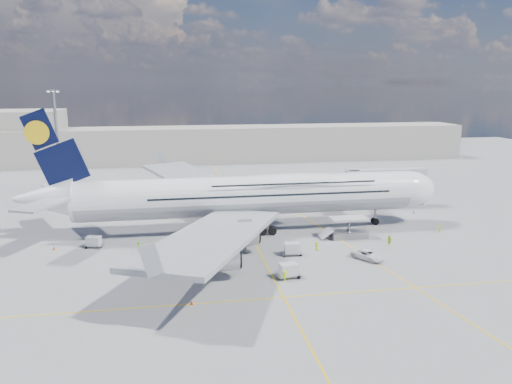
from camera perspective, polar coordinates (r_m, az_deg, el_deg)
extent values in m
plane|color=gray|center=(83.98, 0.15, -6.39)|extent=(300.00, 300.00, 0.00)
cube|color=yellow|center=(83.98, 0.15, -6.38)|extent=(0.25, 220.00, 0.01)
cube|color=yellow|center=(65.72, 3.19, -11.92)|extent=(120.00, 0.25, 0.01)
cube|color=yellow|center=(96.41, 7.36, -3.99)|extent=(14.16, 99.06, 0.01)
cylinder|color=white|center=(91.64, -0.92, -0.36)|extent=(62.00, 7.20, 7.20)
cylinder|color=#9EA0A5|center=(91.67, -0.92, -0.46)|extent=(60.76, 7.13, 7.13)
ellipsoid|color=white|center=(92.75, 3.97, 1.01)|extent=(36.00, 6.84, 3.76)
ellipsoid|color=white|center=(101.00, 16.74, 0.31)|extent=(11.52, 7.20, 7.20)
ellipsoid|color=black|center=(102.36, 18.38, 0.70)|extent=(3.84, 4.16, 1.44)
cone|color=white|center=(93.06, -23.07, -0.67)|extent=(10.00, 6.84, 6.84)
cube|color=black|center=(91.17, -22.31, 4.77)|extent=(11.02, 0.46, 14.61)
cylinder|color=yellow|center=(91.39, -23.73, 6.25)|extent=(4.00, 0.60, 4.00)
cube|color=#999EA3|center=(110.57, -6.61, 1.14)|extent=(25.49, 39.15, 3.35)
cube|color=#999EA3|center=(71.84, -4.80, -5.02)|extent=(25.49, 39.15, 3.35)
cylinder|color=#B7BABF|center=(104.15, -3.60, -0.86)|extent=(5.20, 3.50, 3.50)
cylinder|color=#B7BABF|center=(114.02, -6.42, 0.25)|extent=(5.20, 3.50, 3.50)
cylinder|color=#B7BABF|center=(80.20, -1.67, -4.90)|extent=(5.20, 3.50, 3.50)
cylinder|color=#B7BABF|center=(69.82, -4.14, -7.61)|extent=(5.20, 3.50, 3.50)
cylinder|color=gray|center=(99.55, 13.47, -2.40)|extent=(0.44, 0.44, 3.80)
cylinder|color=black|center=(99.95, 13.43, -3.26)|extent=(1.30, 0.90, 1.30)
cylinder|color=gray|center=(92.76, -0.91, -3.14)|extent=(0.56, 0.56, 3.80)
cylinder|color=black|center=(96.20, -1.20, -3.46)|extent=(1.50, 0.90, 1.50)
cube|color=#B7B7BC|center=(106.22, 11.80, 1.31)|extent=(3.00, 10.00, 2.60)
cube|color=#B7B7BC|center=(113.84, 14.64, 1.91)|extent=(18.00, 3.00, 2.60)
cylinder|color=gray|center=(110.39, 12.13, -0.17)|extent=(0.80, 0.80, 7.10)
cylinder|color=black|center=(111.09, 12.05, -1.73)|extent=(0.90, 0.80, 0.90)
cylinder|color=gray|center=(118.00, 18.10, 0.30)|extent=(1.00, 1.00, 7.10)
cube|color=gray|center=(118.66, 17.99, -1.19)|extent=(2.00, 2.00, 0.80)
cylinder|color=#B7B7BC|center=(102.77, 12.57, 0.91)|extent=(3.60, 3.60, 2.80)
cube|color=silver|center=(89.94, 10.57, -2.99)|extent=(6.50, 3.20, 0.35)
cube|color=gray|center=(90.76, 10.50, -4.79)|extent=(6.50, 3.20, 1.10)
cube|color=gray|center=(90.33, 10.54, -3.88)|extent=(0.22, 1.99, 3.00)
cylinder|color=black|center=(88.89, 9.18, -5.24)|extent=(0.70, 0.30, 0.70)
cube|color=silver|center=(89.30, 7.97, -4.68)|extent=(2.16, 2.60, 1.60)
cylinder|color=gray|center=(126.96, -21.71, 4.95)|extent=(0.70, 0.70, 25.00)
cube|color=gray|center=(126.13, -22.18, 10.67)|extent=(3.00, 0.40, 0.60)
cube|color=#B2AD9E|center=(175.13, -5.20, 5.45)|extent=(180.00, 16.00, 12.00)
cube|color=#B2AD9E|center=(187.90, -27.25, 5.53)|extent=(40.00, 22.00, 18.00)
cube|color=#193814|center=(225.99, 4.10, 6.52)|extent=(160.00, 6.00, 8.00)
cube|color=gray|center=(74.90, -8.89, -8.66)|extent=(2.88, 1.65, 0.17)
cylinder|color=black|center=(74.42, -9.75, -8.93)|extent=(0.41, 0.17, 0.41)
cylinder|color=black|center=(75.48, -8.03, -8.56)|extent=(0.41, 0.17, 0.41)
cube|color=silver|center=(74.63, -8.91, -8.12)|extent=(2.13, 1.51, 1.40)
cube|color=gray|center=(83.14, -7.32, -6.44)|extent=(3.29, 2.30, 0.18)
cylinder|color=black|center=(82.59, -8.13, -6.69)|extent=(0.44, 0.18, 0.44)
cylinder|color=black|center=(83.80, -6.51, -6.36)|extent=(0.44, 0.18, 0.44)
cube|color=gray|center=(82.53, -8.95, -6.66)|extent=(2.83, 1.75, 0.16)
cylinder|color=black|center=(82.06, -9.69, -6.88)|extent=(0.39, 0.16, 0.39)
cylinder|color=black|center=(83.08, -8.21, -6.59)|extent=(0.39, 0.16, 0.39)
cube|color=silver|center=(82.30, -8.97, -6.19)|extent=(2.11, 1.57, 1.33)
cube|color=gray|center=(88.37, -18.03, -5.81)|extent=(3.33, 2.34, 0.18)
cylinder|color=black|center=(88.04, -18.86, -6.03)|extent=(0.44, 0.18, 0.44)
cylinder|color=black|center=(88.81, -17.20, -5.76)|extent=(0.44, 0.18, 0.44)
cube|color=silver|center=(88.14, -18.06, -5.32)|extent=(2.53, 2.03, 1.51)
cube|color=gray|center=(71.69, 3.72, -9.46)|extent=(3.55, 2.25, 0.20)
cylinder|color=black|center=(70.87, 2.78, -9.84)|extent=(0.49, 0.20, 0.49)
cylinder|color=black|center=(72.64, 4.62, -9.30)|extent=(0.49, 0.20, 0.49)
cube|color=silver|center=(71.37, 3.73, -8.80)|extent=(2.66, 2.01, 1.66)
cube|color=gray|center=(80.64, 4.12, -6.95)|extent=(3.31, 1.89, 0.19)
cylinder|color=black|center=(79.81, 3.32, -7.25)|extent=(0.47, 0.19, 0.47)
cylinder|color=black|center=(81.57, 4.89, -6.84)|extent=(0.47, 0.19, 0.47)
cube|color=silver|center=(80.36, 4.13, -6.37)|extent=(2.44, 1.74, 1.61)
cube|color=silver|center=(76.82, -9.42, -7.82)|extent=(3.16, 2.38, 1.33)
cube|color=black|center=(76.54, -9.44, -7.25)|extent=(1.44, 1.54, 0.51)
cylinder|color=black|center=(76.44, -10.18, -8.27)|extent=(0.66, 0.26, 0.66)
cylinder|color=black|center=(77.49, -8.65, -7.92)|extent=(0.66, 0.26, 0.66)
cube|color=gray|center=(106.69, -3.97, -1.82)|extent=(6.17, 4.07, 1.78)
cube|color=silver|center=(106.23, -4.32, -0.95)|extent=(4.79, 3.61, 1.96)
cube|color=silver|center=(106.73, -2.79, -1.35)|extent=(2.23, 2.49, 1.43)
cube|color=black|center=(106.77, -2.46, -1.25)|extent=(0.76, 1.71, 0.80)
cylinder|color=black|center=(106.01, -2.86, -2.12)|extent=(0.98, 0.31, 0.98)
cylinder|color=black|center=(107.61, -5.06, -1.93)|extent=(0.98, 0.31, 0.98)
cube|color=red|center=(106.38, -4.32, -1.27)|extent=(4.85, 3.67, 0.45)
cube|color=gray|center=(124.93, -9.25, 0.18)|extent=(6.48, 3.90, 1.88)
cube|color=silver|center=(124.57, -9.58, 0.97)|extent=(4.98, 3.53, 2.06)
cube|color=silver|center=(124.78, -8.19, 0.60)|extent=(2.23, 2.55, 1.50)
cube|color=black|center=(124.76, -7.89, 0.69)|extent=(0.67, 1.84, 0.84)
cylinder|color=black|center=(123.99, -8.29, -0.08)|extent=(1.03, 0.33, 1.03)
cylinder|color=black|center=(126.08, -10.19, 0.06)|extent=(1.03, 0.33, 1.03)
imported|color=white|center=(80.29, 12.64, -7.05)|extent=(4.88, 5.72, 1.46)
imported|color=#A8EF19|center=(97.86, 20.24, -3.86)|extent=(0.81, 0.77, 1.87)
imported|color=#9AE017|center=(87.45, 14.99, -5.39)|extent=(1.13, 1.18, 1.92)
imported|color=#A3F71A|center=(83.34, -13.26, -6.19)|extent=(0.83, 1.22, 1.92)
imported|color=#CDDE17|center=(83.14, 6.96, -6.13)|extent=(0.87, 0.85, 1.51)
imported|color=#BCE918|center=(70.19, 3.34, -9.57)|extent=(1.11, 0.72, 1.62)
cone|color=red|center=(110.60, 17.58, -2.19)|extent=(0.45, 0.45, 0.57)
cube|color=red|center=(110.67, 17.57, -2.33)|extent=(0.38, 0.38, 0.03)
cone|color=red|center=(105.16, -4.96, -2.39)|extent=(0.44, 0.44, 0.55)
cube|color=red|center=(105.22, -4.96, -2.53)|extent=(0.38, 0.38, 0.03)
cone|color=red|center=(118.59, -9.63, -0.80)|extent=(0.48, 0.48, 0.62)
cube|color=red|center=(118.66, -9.62, -0.94)|extent=(0.42, 0.42, 0.03)
cone|color=red|center=(81.06, -3.04, -6.92)|extent=(0.40, 0.40, 0.51)
cube|color=red|center=(81.14, -3.04, -7.08)|extent=(0.35, 0.35, 0.03)
cone|color=red|center=(64.03, -7.36, -12.42)|extent=(0.44, 0.44, 0.57)
cube|color=red|center=(64.14, -7.35, -12.64)|extent=(0.38, 0.38, 0.03)
cone|color=red|center=(89.33, -22.10, -5.96)|extent=(0.49, 0.49, 0.62)
cube|color=red|center=(89.42, -22.09, -6.14)|extent=(0.42, 0.42, 0.03)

